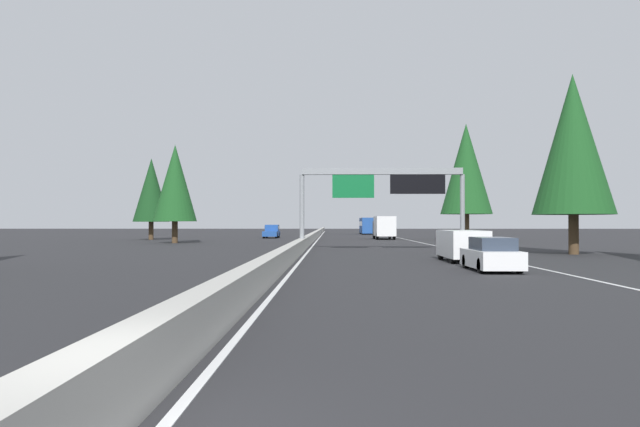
# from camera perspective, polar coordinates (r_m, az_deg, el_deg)

# --- Properties ---
(ground_plane) EXTENTS (320.00, 320.00, 0.00)m
(ground_plane) POSITION_cam_1_polar(r_m,az_deg,el_deg) (65.60, -0.63, -2.75)
(ground_plane) COLOR #262628
(median_barrier) EXTENTS (180.00, 0.56, 0.90)m
(median_barrier) POSITION_cam_1_polar(r_m,az_deg,el_deg) (85.58, -0.43, -2.02)
(median_barrier) COLOR #ADAAA3
(median_barrier) RESTS_ON ground
(shoulder_stripe_right) EXTENTS (160.00, 0.16, 0.01)m
(shoulder_stripe_right) POSITION_cam_1_polar(r_m,az_deg,el_deg) (76.16, 8.30, -2.48)
(shoulder_stripe_right) COLOR silver
(shoulder_stripe_right) RESTS_ON ground
(shoulder_stripe_median) EXTENTS (160.00, 0.16, 0.01)m
(shoulder_stripe_median) POSITION_cam_1_polar(r_m,az_deg,el_deg) (75.58, -0.21, -2.50)
(shoulder_stripe_median) COLOR silver
(shoulder_stripe_median) RESTS_ON ground
(sign_gantry_overhead) EXTENTS (0.50, 12.68, 6.33)m
(sign_gantry_overhead) POSITION_cam_1_polar(r_m,az_deg,el_deg) (46.29, 6.14, 2.73)
(sign_gantry_overhead) COLOR gray
(sign_gantry_overhead) RESTS_ON ground
(sedan_far_left) EXTENTS (4.40, 1.80, 1.47)m
(sedan_far_left) POSITION_cam_1_polar(r_m,az_deg,el_deg) (27.34, 15.99, -3.83)
(sedan_far_left) COLOR white
(sedan_far_left) RESTS_ON ground
(minivan_near_right) EXTENTS (5.00, 1.95, 1.69)m
(minivan_near_right) POSITION_cam_1_polar(r_m,az_deg,el_deg) (33.47, 13.37, -2.84)
(minivan_near_right) COLOR white
(minivan_near_right) RESTS_ON ground
(box_truck_distant_a) EXTENTS (8.50, 2.40, 2.95)m
(box_truck_distant_a) POSITION_cam_1_polar(r_m,az_deg,el_deg) (78.33, 6.09, -1.27)
(box_truck_distant_a) COLOR white
(box_truck_distant_a) RESTS_ON ground
(bus_far_center) EXTENTS (11.50, 2.55, 3.10)m
(bus_far_center) POSITION_cam_1_polar(r_m,az_deg,el_deg) (114.91, 4.52, -1.11)
(bus_far_center) COLOR #1E4793
(bus_far_center) RESTS_ON ground
(oncoming_near) EXTENTS (5.60, 2.00, 1.86)m
(oncoming_near) POSITION_cam_1_polar(r_m,az_deg,el_deg) (84.79, -4.62, -1.71)
(oncoming_near) COLOR #1E4793
(oncoming_near) RESTS_ON ground
(conifer_right_near) EXTENTS (5.33, 5.33, 12.12)m
(conifer_right_near) POSITION_cam_1_polar(r_m,az_deg,el_deg) (43.76, 22.93, 6.08)
(conifer_right_near) COLOR #4C3823
(conifer_right_near) RESTS_ON ground
(conifer_right_mid) EXTENTS (6.49, 6.49, 14.74)m
(conifer_right_mid) POSITION_cam_1_polar(r_m,az_deg,el_deg) (78.33, 13.74, 4.14)
(conifer_right_mid) COLOR #4C3823
(conifer_right_mid) RESTS_ON ground
(conifer_left_near) EXTENTS (4.56, 4.56, 10.37)m
(conifer_left_near) POSITION_cam_1_polar(r_m,az_deg,el_deg) (64.76, -13.63, 2.83)
(conifer_left_near) COLOR #4C3823
(conifer_left_near) RESTS_ON ground
(conifer_left_mid) EXTENTS (4.54, 4.54, 10.32)m
(conifer_left_mid) POSITION_cam_1_polar(r_m,az_deg,el_deg) (78.82, -15.76, 2.15)
(conifer_left_mid) COLOR #4C3823
(conifer_left_mid) RESTS_ON ground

